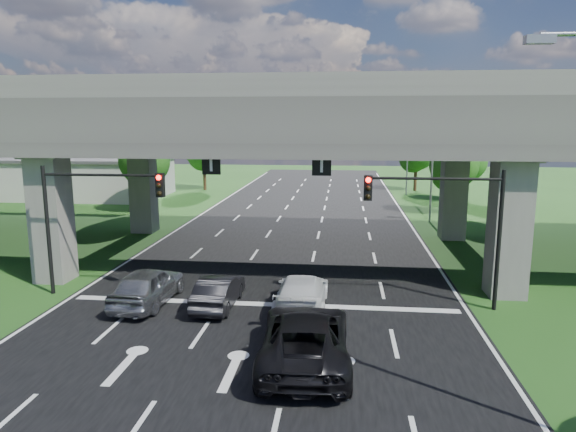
% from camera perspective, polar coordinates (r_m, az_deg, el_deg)
% --- Properties ---
extents(ground, '(160.00, 160.00, 0.00)m').
position_cam_1_polar(ground, '(19.72, -4.56, -13.28)').
color(ground, '#1F4817').
rests_on(ground, ground).
extents(road, '(18.00, 120.00, 0.03)m').
position_cam_1_polar(road, '(29.05, -0.92, -5.43)').
color(road, black).
rests_on(road, ground).
extents(overpass, '(80.00, 15.00, 10.00)m').
position_cam_1_polar(overpass, '(29.95, -0.49, 10.36)').
color(overpass, '#363331').
rests_on(overpass, ground).
extents(warehouse, '(20.00, 10.00, 4.00)m').
position_cam_1_polar(warehouse, '(60.70, -22.99, 3.89)').
color(warehouse, '#9E9E99').
rests_on(warehouse, ground).
extents(signal_right, '(5.76, 0.54, 6.00)m').
position_cam_1_polar(signal_right, '(22.44, 17.30, 0.35)').
color(signal_right, black).
rests_on(signal_right, ground).
extents(signal_left, '(5.76, 0.54, 6.00)m').
position_cam_1_polar(signal_left, '(24.72, -21.07, 1.01)').
color(signal_left, black).
rests_on(signal_left, ground).
extents(streetlight_far, '(3.38, 0.25, 10.00)m').
position_cam_1_polar(streetlight_far, '(42.33, 15.28, 7.16)').
color(streetlight_far, gray).
rests_on(streetlight_far, ground).
extents(streetlight_beyond, '(3.38, 0.25, 10.00)m').
position_cam_1_polar(streetlight_beyond, '(58.17, 12.81, 8.01)').
color(streetlight_beyond, gray).
rests_on(streetlight_beyond, ground).
extents(tree_left_near, '(4.50, 4.50, 7.80)m').
position_cam_1_polar(tree_left_near, '(47.19, -15.62, 6.17)').
color(tree_left_near, black).
rests_on(tree_left_near, ground).
extents(tree_left_mid, '(3.91, 3.90, 6.76)m').
position_cam_1_polar(tree_left_mid, '(55.75, -15.45, 6.09)').
color(tree_left_mid, black).
rests_on(tree_left_mid, ground).
extents(tree_left_far, '(4.80, 4.80, 8.32)m').
position_cam_1_polar(tree_left_far, '(62.03, -9.30, 7.60)').
color(tree_left_far, black).
rests_on(tree_left_far, ground).
extents(tree_right_near, '(4.20, 4.20, 7.28)m').
position_cam_1_polar(tree_right_near, '(46.88, 18.01, 5.63)').
color(tree_right_near, black).
rests_on(tree_right_near, ground).
extents(tree_right_mid, '(3.91, 3.90, 6.76)m').
position_cam_1_polar(tree_right_mid, '(55.34, 19.37, 5.85)').
color(tree_right_mid, black).
rests_on(tree_right_mid, ground).
extents(tree_right_far, '(4.50, 4.50, 7.80)m').
position_cam_1_polar(tree_right_far, '(62.43, 14.14, 7.15)').
color(tree_right_far, black).
rests_on(tree_right_far, ground).
extents(car_silver, '(2.17, 4.92, 1.65)m').
position_cam_1_polar(car_silver, '(23.46, -15.31, -7.51)').
color(car_silver, '#93949A').
rests_on(car_silver, road).
extents(car_dark, '(1.53, 4.19, 1.37)m').
position_cam_1_polar(car_dark, '(22.57, -7.71, -8.31)').
color(car_dark, black).
rests_on(car_dark, road).
extents(car_white, '(2.14, 5.21, 1.51)m').
position_cam_1_polar(car_white, '(21.99, 1.53, -8.53)').
color(car_white, silver).
rests_on(car_white, road).
extents(car_trailing, '(3.11, 6.29, 1.72)m').
position_cam_1_polar(car_trailing, '(17.42, 1.94, -13.35)').
color(car_trailing, black).
rests_on(car_trailing, road).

